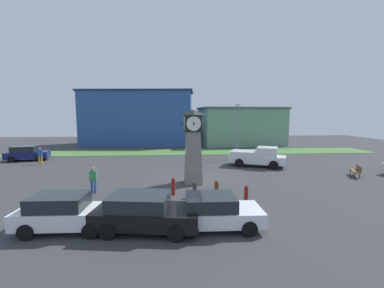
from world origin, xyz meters
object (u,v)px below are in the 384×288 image
pickup_truck (258,157)px  pedestrian_near_bench (40,155)px  street_lamp_near_road (237,127)px  bollard_near_tower (246,194)px  car_navy_sedan (65,212)px  pedestrian_crossing_lot (93,178)px  clock_tower (193,147)px  car_silver_hatch (27,153)px  bench (356,170)px  car_by_building (215,211)px  bollard_far_row (195,189)px  bollard_end_row (173,186)px  car_near_tower (145,212)px  bollard_mid_row (217,190)px

pickup_truck → pedestrian_near_bench: 20.92m
pedestrian_near_bench → street_lamp_near_road: 20.05m
bollard_near_tower → street_lamp_near_road: 14.24m
car_navy_sedan → pedestrian_near_bench: size_ratio=2.41×
pickup_truck → pedestrian_crossing_lot: (-12.80, -7.40, 0.01)m
clock_tower → car_silver_hatch: clock_tower is taller
pickup_truck → bench: bearing=-33.9°
bollard_near_tower → car_by_building: (-2.26, -3.11, 0.25)m
bollard_far_row → street_lamp_near_road: (5.62, 12.57, 3.01)m
pedestrian_crossing_lot → pickup_truck: bearing=30.0°
bollard_far_row → car_silver_hatch: (-16.76, 13.20, 0.32)m
bollard_end_row → pickup_truck: 11.29m
bollard_near_tower → car_silver_hatch: (-19.56, 14.27, 0.30)m
car_by_building → pickup_truck: bearing=64.6°
pedestrian_crossing_lot → street_lamp_near_road: size_ratio=0.28×
bollard_far_row → bollard_end_row: bearing=159.5°
car_silver_hatch → pickup_truck: (23.36, -4.63, 0.15)m
bollard_near_tower → bench: size_ratio=0.57×
car_by_building → car_silver_hatch: bearing=134.9°
car_by_building → street_lamp_near_road: street_lamp_near_road is taller
pickup_truck → car_near_tower: bearing=-125.3°
bollard_end_row → street_lamp_near_road: size_ratio=0.18×
bollard_mid_row → street_lamp_near_road: street_lamp_near_road is taller
bollard_far_row → car_by_building: car_by_building is taller
bollard_far_row → pedestrian_near_bench: (-14.20, 10.85, 0.49)m
car_navy_sedan → car_silver_hatch: size_ratio=0.94×
bollard_near_tower → pedestrian_near_bench: bearing=145.0°
pedestrian_crossing_lot → street_lamp_near_road: (11.82, 11.40, 2.53)m
car_navy_sedan → bench: size_ratio=2.41×
bollard_far_row → street_lamp_near_road: 14.09m
bollard_far_row → pedestrian_crossing_lot: (-6.21, 1.17, 0.47)m
bollard_near_tower → bollard_end_row: bollard_end_row is taller
car_by_building → car_silver_hatch: size_ratio=0.89×
car_by_building → pedestrian_near_bench: 21.05m
car_by_building → bench: 15.11m
car_silver_hatch → pedestrian_near_bench: 3.48m
bollard_near_tower → car_near_tower: 6.11m
bollard_far_row → bollard_end_row: size_ratio=0.85×
car_by_building → bench: car_by_building is taller
car_navy_sedan → car_by_building: 6.34m
clock_tower → bollard_far_row: 3.83m
bollard_near_tower → street_lamp_near_road: bearing=78.3°
car_near_tower → pedestrian_crossing_lot: bearing=125.1°
car_near_tower → bollard_near_tower: bearing=30.8°
car_by_building → street_lamp_near_road: bearing=73.1°
pickup_truck → bench: pickup_truck is taller
clock_tower → bollard_far_row: bearing=-92.5°
bollard_mid_row → pickup_truck: (5.36, 8.98, 0.38)m
bollard_mid_row → bollard_end_row: bollard_mid_row is taller
bollard_mid_row → car_by_building: (-0.70, -3.76, 0.19)m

